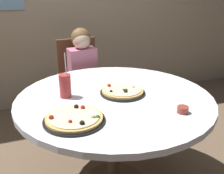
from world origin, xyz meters
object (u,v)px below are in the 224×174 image
Objects in this scene: pizza_cheese at (74,119)px; sauce_bowl at (183,110)px; dining_table at (114,107)px; chair_wooden at (80,80)px; diner_child at (86,91)px; soda_cup at (65,86)px; pizza_veggie at (123,91)px.

sauce_bowl is at bearing -10.91° from pizza_cheese.
chair_wooden is at bearing 90.30° from dining_table.
pizza_cheese is at bearing -108.10° from diner_child.
dining_table is 0.37m from soda_cup.
pizza_veggie is (0.08, -0.96, 0.24)m from chair_wooden.
chair_wooden is 0.88× the size of diner_child.
soda_cup is at bearing -109.52° from chair_wooden.
dining_table is at bearing 128.12° from sauce_bowl.
chair_wooden is 2.68× the size of pizza_cheese.
dining_table is at bearing -18.80° from soda_cup.
chair_wooden is (-0.01, 0.98, -0.14)m from dining_table.
diner_child reaches higher than pizza_cheese.
chair_wooden is 1.41m from sauce_bowl.
pizza_cheese is (-0.35, -1.06, 0.28)m from diner_child.
pizza_cheese reaches higher than sauce_bowl.
pizza_cheese reaches higher than dining_table.
pizza_veggie is at bearing 21.61° from dining_table.
pizza_cheese is at bearing -145.62° from pizza_veggie.
sauce_bowl is (0.29, -1.18, 0.29)m from diner_child.
chair_wooden is 13.57× the size of sauce_bowl.
pizza_veggie is 1.04× the size of soda_cup.
diner_child is 1.15m from pizza_cheese.
soda_cup is (0.02, 0.36, 0.06)m from pizza_cheese.
pizza_cheese is 1.15× the size of soda_cup.
pizza_veggie is at bearing -11.59° from soda_cup.
chair_wooden is at bearing 74.83° from pizza_cheese.
pizza_veggie is at bearing 119.00° from sauce_bowl.
pizza_veggie reaches higher than dining_table.
pizza_veggie is at bearing -85.07° from diner_child.
soda_cup is at bearing 86.07° from pizza_cheese.
chair_wooden is at bearing 70.48° from soda_cup.
sauce_bowl is (0.22, -0.40, 0.00)m from pizza_veggie.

